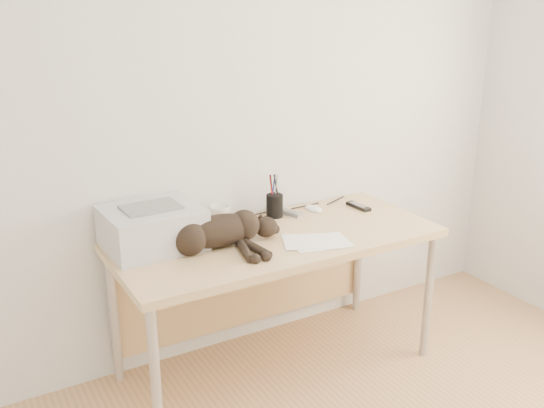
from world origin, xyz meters
TOP-DOWN VIEW (x-y plane):
  - wall_back at (0.00, 1.75)m, footprint 3.50×0.00m
  - desk at (0.00, 1.48)m, footprint 1.60×0.70m
  - printer at (-0.57, 1.56)m, footprint 0.44×0.38m
  - papers at (0.12, 1.22)m, footprint 0.35×0.29m
  - cat at (-0.32, 1.40)m, footprint 0.72×0.33m
  - mug at (-0.17, 1.67)m, footprint 0.15×0.15m
  - pen_cup at (0.13, 1.63)m, footprint 0.09×0.09m
  - remote_grey at (0.21, 1.64)m, footprint 0.11×0.18m
  - remote_black at (0.60, 1.53)m, footprint 0.05×0.17m
  - mouse at (0.37, 1.62)m, footprint 0.09×0.13m
  - cable_tangle at (0.00, 1.70)m, footprint 1.36×0.07m

SIDE VIEW (x-z plane):
  - desk at x=0.00m, z-range 0.24..0.98m
  - papers at x=0.12m, z-range 0.74..0.75m
  - cable_tangle at x=0.00m, z-range 0.74..0.75m
  - remote_black at x=0.60m, z-range 0.74..0.76m
  - remote_grey at x=0.21m, z-range 0.74..0.76m
  - mouse at x=0.37m, z-range 0.74..0.78m
  - mug at x=-0.17m, z-range 0.74..0.84m
  - pen_cup at x=0.13m, z-range 0.69..0.92m
  - cat at x=-0.32m, z-range 0.73..0.89m
  - printer at x=-0.57m, z-range 0.74..0.94m
  - wall_back at x=0.00m, z-range -0.45..3.05m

